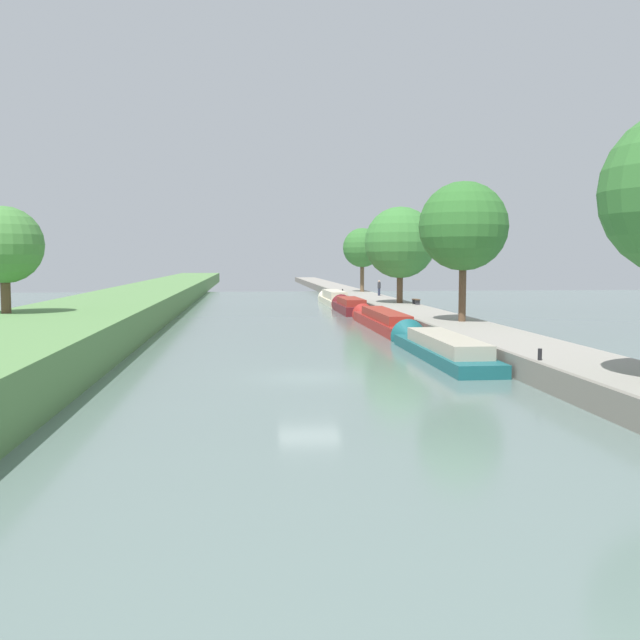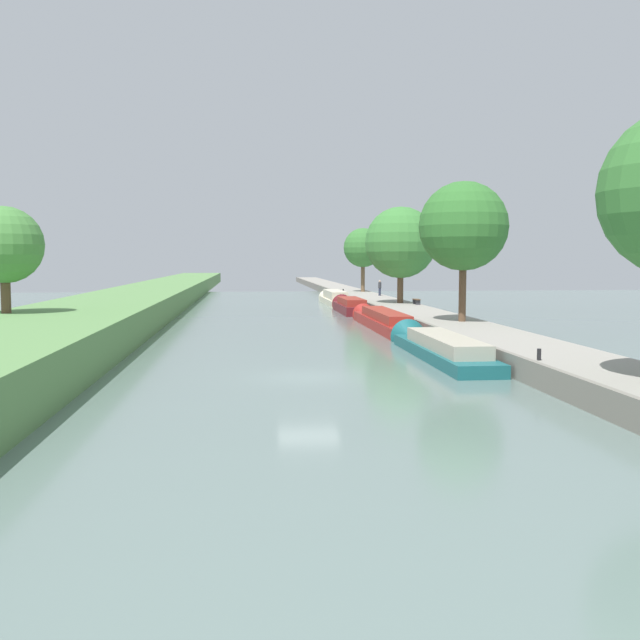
{
  "view_description": "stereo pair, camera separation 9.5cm",
  "coord_description": "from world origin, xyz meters",
  "px_view_note": "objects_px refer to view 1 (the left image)",
  "views": [
    {
      "loc": [
        -2.52,
        -28.85,
        4.78
      ],
      "look_at": [
        2.07,
        15.9,
        1.0
      ],
      "focal_mm": 40.27,
      "sensor_mm": 36.0,
      "label": 1
    },
    {
      "loc": [
        -2.42,
        -28.86,
        4.78
      ],
      "look_at": [
        2.07,
        15.9,
        1.0
      ],
      "focal_mm": 40.27,
      "sensor_mm": 36.0,
      "label": 2
    }
  ],
  "objects_px": {
    "narrowboat_teal": "(437,347)",
    "park_bench": "(416,300)",
    "mooring_bollard_near": "(540,354)",
    "mooring_bollard_far": "(342,291)",
    "narrowboat_cream": "(333,298)",
    "narrowboat_red": "(381,320)",
    "narrowboat_maroon": "(349,306)",
    "person_walking": "(379,288)"
  },
  "relations": [
    {
      "from": "narrowboat_cream",
      "to": "park_bench",
      "type": "height_order",
      "value": "narrowboat_cream"
    },
    {
      "from": "narrowboat_red",
      "to": "park_bench",
      "type": "height_order",
      "value": "park_bench"
    },
    {
      "from": "mooring_bollard_near",
      "to": "mooring_bollard_far",
      "type": "height_order",
      "value": "same"
    },
    {
      "from": "narrowboat_maroon",
      "to": "mooring_bollard_near",
      "type": "height_order",
      "value": "narrowboat_maroon"
    },
    {
      "from": "narrowboat_teal",
      "to": "mooring_bollard_far",
      "type": "relative_size",
      "value": 30.52
    },
    {
      "from": "mooring_bollard_far",
      "to": "park_bench",
      "type": "xyz_separation_m",
      "value": [
        3.41,
        -22.62,
        0.12
      ]
    },
    {
      "from": "narrowboat_cream",
      "to": "mooring_bollard_near",
      "type": "bearing_deg",
      "value": -87.84
    },
    {
      "from": "person_walking",
      "to": "park_bench",
      "type": "height_order",
      "value": "person_walking"
    },
    {
      "from": "narrowboat_red",
      "to": "mooring_bollard_far",
      "type": "bearing_deg",
      "value": 86.94
    },
    {
      "from": "mooring_bollard_far",
      "to": "mooring_bollard_near",
      "type": "bearing_deg",
      "value": -90.0
    },
    {
      "from": "narrowboat_red",
      "to": "mooring_bollard_near",
      "type": "bearing_deg",
      "value": -85.5
    },
    {
      "from": "narrowboat_teal",
      "to": "mooring_bollard_far",
      "type": "xyz_separation_m",
      "value": [
        1.82,
        48.97,
        0.67
      ]
    },
    {
      "from": "mooring_bollard_near",
      "to": "mooring_bollard_far",
      "type": "distance_m",
      "value": 57.23
    },
    {
      "from": "narrowboat_cream",
      "to": "person_walking",
      "type": "xyz_separation_m",
      "value": [
        4.96,
        -0.67,
        1.18
      ]
    },
    {
      "from": "mooring_bollard_near",
      "to": "narrowboat_teal",
      "type": "bearing_deg",
      "value": 102.44
    },
    {
      "from": "narrowboat_red",
      "to": "narrowboat_cream",
      "type": "height_order",
      "value": "narrowboat_cream"
    },
    {
      "from": "person_walking",
      "to": "mooring_bollard_far",
      "type": "distance_m",
      "value": 7.76
    },
    {
      "from": "narrowboat_teal",
      "to": "narrowboat_cream",
      "type": "distance_m",
      "value": 42.53
    },
    {
      "from": "narrowboat_maroon",
      "to": "mooring_bollard_near",
      "type": "distance_m",
      "value": 38.75
    },
    {
      "from": "narrowboat_maroon",
      "to": "mooring_bollard_near",
      "type": "xyz_separation_m",
      "value": [
        1.9,
        -38.7,
        0.59
      ]
    },
    {
      "from": "narrowboat_cream",
      "to": "park_bench",
      "type": "relative_size",
      "value": 9.01
    },
    {
      "from": "narrowboat_red",
      "to": "person_walking",
      "type": "bearing_deg",
      "value": 79.78
    },
    {
      "from": "narrowboat_maroon",
      "to": "mooring_bollard_near",
      "type": "relative_size",
      "value": 24.51
    },
    {
      "from": "narrowboat_red",
      "to": "narrowboat_maroon",
      "type": "bearing_deg",
      "value": 90.3
    },
    {
      "from": "park_bench",
      "to": "narrowboat_red",
      "type": "bearing_deg",
      "value": -114.54
    },
    {
      "from": "narrowboat_teal",
      "to": "narrowboat_maroon",
      "type": "height_order",
      "value": "narrowboat_maroon"
    },
    {
      "from": "person_walking",
      "to": "mooring_bollard_far",
      "type": "relative_size",
      "value": 3.69
    },
    {
      "from": "narrowboat_maroon",
      "to": "park_bench",
      "type": "relative_size",
      "value": 7.35
    },
    {
      "from": "narrowboat_teal",
      "to": "park_bench",
      "type": "distance_m",
      "value": 26.88
    },
    {
      "from": "narrowboat_teal",
      "to": "narrowboat_red",
      "type": "relative_size",
      "value": 0.85
    },
    {
      "from": "mooring_bollard_far",
      "to": "narrowboat_red",
      "type": "bearing_deg",
      "value": -93.06
    },
    {
      "from": "narrowboat_red",
      "to": "narrowboat_cream",
      "type": "relative_size",
      "value": 1.19
    },
    {
      "from": "narrowboat_red",
      "to": "narrowboat_cream",
      "type": "distance_m",
      "value": 27.64
    },
    {
      "from": "narrowboat_teal",
      "to": "narrowboat_red",
      "type": "bearing_deg",
      "value": 90.0
    },
    {
      "from": "person_walking",
      "to": "mooring_bollard_near",
      "type": "relative_size",
      "value": 3.69
    },
    {
      "from": "narrowboat_teal",
      "to": "narrowboat_cream",
      "type": "relative_size",
      "value": 1.02
    },
    {
      "from": "narrowboat_teal",
      "to": "mooring_bollard_far",
      "type": "bearing_deg",
      "value": 87.87
    },
    {
      "from": "narrowboat_teal",
      "to": "mooring_bollard_near",
      "type": "height_order",
      "value": "mooring_bollard_near"
    },
    {
      "from": "narrowboat_maroon",
      "to": "mooring_bollard_near",
      "type": "bearing_deg",
      "value": -87.18
    },
    {
      "from": "mooring_bollard_far",
      "to": "park_bench",
      "type": "height_order",
      "value": "park_bench"
    },
    {
      "from": "park_bench",
      "to": "narrowboat_cream",
      "type": "bearing_deg",
      "value": 108.24
    },
    {
      "from": "narrowboat_maroon",
      "to": "park_bench",
      "type": "bearing_deg",
      "value": -37.57
    }
  ]
}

